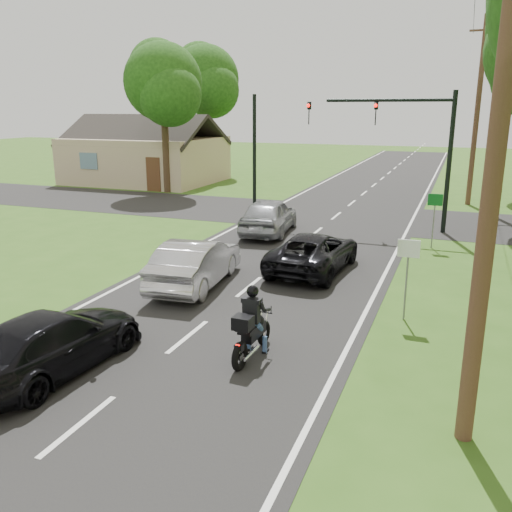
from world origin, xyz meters
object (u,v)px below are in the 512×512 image
Objects in this scene: silver_sedan at (196,263)px; utility_pole_far at (477,112)px; sign_white at (408,260)px; dark_car_behind at (52,342)px; dark_suv at (314,252)px; traffic_signal at (406,135)px; utility_pole_near at (499,123)px; sign_green at (435,208)px; motorcycle_rider at (251,330)px; silver_suv at (269,216)px.

silver_sedan is 20.49m from utility_pole_far.
silver_sedan is 6.35m from sign_white.
dark_car_behind is at bearing 82.13° from silver_sedan.
traffic_signal is (1.96, 7.62, 3.48)m from dark_suv.
dark_car_behind is at bearing -139.86° from sign_white.
dark_car_behind is (-0.23, -6.04, -0.09)m from silver_sedan.
utility_pole_near is at bearing -172.64° from dark_car_behind.
sign_green is (1.56, -3.02, -2.54)m from traffic_signal.
traffic_signal is 3.00× the size of sign_green.
utility_pole_near is (2.86, -16.00, 0.95)m from traffic_signal.
motorcycle_rider is 14.97m from traffic_signal.
silver_suv is at bearing 179.07° from sign_green.
silver_sedan reaches higher than dark_car_behind.
utility_pole_near is 4.71× the size of sign_green.
dark_car_behind is 2.07× the size of sign_white.
utility_pole_far is 19.39m from sign_white.
dark_suv is at bearing -107.13° from utility_pole_far.
motorcycle_rider reaches higher than dark_suv.
dark_car_behind is 26.15m from utility_pole_far.
utility_pole_near is at bearing 138.81° from silver_sedan.
silver_suv is 14.24m from utility_pole_far.
dark_car_behind is at bearing -107.29° from traffic_signal.
utility_pole_near is at bearing -16.97° from motorcycle_rider.
utility_pole_far is at bearing -103.66° from dark_suv.
sign_white is (6.50, 5.48, 0.95)m from dark_car_behind.
silver_suv reaches higher than dark_car_behind.
dark_suv is at bearing 134.36° from sign_white.
silver_sedan is (-3.39, 4.02, 0.08)m from motorcycle_rider.
sign_green is at bearing -62.62° from traffic_signal.
traffic_signal is (5.14, 16.50, 3.49)m from dark_car_behind.
traffic_signal reaches higher than silver_sedan.
motorcycle_rider is at bearing 124.42° from silver_sedan.
silver_sedan is 6.05m from dark_car_behind.
utility_pole_near is (8.00, 0.50, 4.44)m from dark_car_behind.
motorcycle_rider is at bearing -129.80° from sign_white.
silver_sedan is at bearing 174.88° from sign_white.
sign_white is at bearing 123.14° from silver_suv.
dark_suv is 5.74m from silver_suv.
utility_pole_far is at bearing -132.45° from silver_suv.
motorcycle_rider is 12.15m from silver_suv.
silver_suv is at bearing -93.31° from silver_sedan.
utility_pole_near and utility_pole_far have the same top height.
traffic_signal is at bearing 117.38° from sign_green.
dark_suv is 5.87m from sign_green.
traffic_signal is at bearing 86.18° from motorcycle_rider.
utility_pole_far is (4.38, 22.48, 4.43)m from motorcycle_rider.
dark_car_behind is 0.44× the size of utility_pole_near.
sign_white is (-1.50, 4.98, -3.49)m from utility_pole_near.
sign_green is (6.47, 7.44, 0.86)m from silver_sedan.
utility_pole_near is 6.26m from sign_white.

